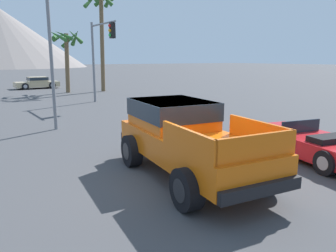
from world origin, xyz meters
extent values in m
plane|color=#424244|center=(0.00, 0.00, 0.00)|extent=(320.00, 320.00, 0.00)
cube|color=orange|center=(0.09, -0.41, 0.82)|extent=(2.56, 5.21, 0.64)
cube|color=orange|center=(0.22, 0.58, 1.50)|extent=(2.04, 2.41, 0.73)
cube|color=#1E2833|center=(0.22, 0.58, 1.63)|extent=(2.08, 2.46, 0.46)
cube|color=orange|center=(-1.01, -1.68, 1.38)|extent=(0.35, 1.99, 0.48)
cube|color=orange|center=(0.81, -1.92, 1.38)|extent=(0.35, 1.99, 0.48)
cube|color=orange|center=(-0.23, -2.75, 1.38)|extent=(1.83, 0.32, 0.48)
cube|color=black|center=(0.42, 2.11, 0.62)|extent=(1.88, 0.41, 0.24)
cube|color=black|center=(-0.25, -2.94, 0.62)|extent=(1.88, 0.41, 0.24)
cylinder|color=black|center=(-0.69, 1.25, 0.44)|extent=(0.45, 0.92, 0.88)
cylinder|color=#232326|center=(-0.69, 1.25, 0.44)|extent=(0.42, 0.53, 0.48)
cylinder|color=black|center=(1.27, 0.99, 0.44)|extent=(0.45, 0.92, 0.88)
cylinder|color=#232326|center=(1.27, 0.99, 0.44)|extent=(0.42, 0.53, 0.48)
cylinder|color=black|center=(-1.10, -1.81, 0.44)|extent=(0.45, 0.92, 0.88)
cylinder|color=#232326|center=(-1.10, -1.81, 0.44)|extent=(0.42, 0.53, 0.48)
cylinder|color=black|center=(0.86, -2.08, 0.44)|extent=(0.45, 0.92, 0.88)
cylinder|color=#232326|center=(0.86, -2.08, 0.44)|extent=(0.42, 0.53, 0.48)
cube|color=red|center=(4.18, -1.11, 0.44)|extent=(2.62, 4.57, 0.51)
cube|color=#1E2833|center=(4.28, -0.65, 0.88)|extent=(1.46, 0.37, 0.38)
cube|color=black|center=(4.02, -1.85, 0.77)|extent=(1.49, 0.88, 0.16)
cylinder|color=black|center=(3.65, 0.37, 0.33)|extent=(0.36, 0.69, 0.66)
cylinder|color=#9E9EA3|center=(3.65, 0.37, 0.33)|extent=(0.31, 0.40, 0.36)
cylinder|color=black|center=(5.28, 0.01, 0.33)|extent=(0.36, 0.69, 0.66)
cylinder|color=#9E9EA3|center=(5.28, 0.01, 0.33)|extent=(0.31, 0.40, 0.36)
cylinder|color=black|center=(3.08, -2.24, 0.33)|extent=(0.36, 0.69, 0.66)
cylinder|color=#9E9EA3|center=(3.08, -2.24, 0.33)|extent=(0.31, 0.40, 0.36)
cube|color=tan|center=(2.85, 28.27, 0.43)|extent=(4.16, 1.85, 0.51)
cube|color=tan|center=(2.96, 28.27, 0.93)|extent=(1.76, 1.60, 0.47)
cube|color=#1E2833|center=(2.96, 28.27, 0.98)|extent=(1.79, 1.64, 0.28)
cylinder|color=black|center=(1.58, 27.39, 0.32)|extent=(0.65, 0.23, 0.64)
cylinder|color=#9E9EA3|center=(1.58, 27.39, 0.32)|extent=(0.36, 0.24, 0.35)
cylinder|color=black|center=(1.56, 29.12, 0.32)|extent=(0.65, 0.23, 0.64)
cylinder|color=#9E9EA3|center=(1.56, 29.12, 0.32)|extent=(0.36, 0.24, 0.35)
cylinder|color=black|center=(4.15, 27.42, 0.32)|extent=(0.65, 0.23, 0.64)
cylinder|color=#9E9EA3|center=(4.15, 27.42, 0.32)|extent=(0.36, 0.24, 0.35)
cylinder|color=black|center=(4.13, 29.15, 0.32)|extent=(0.65, 0.23, 0.64)
cylinder|color=#9E9EA3|center=(4.13, 29.15, 0.32)|extent=(0.36, 0.24, 0.35)
cylinder|color=slate|center=(3.78, 15.13, 2.67)|extent=(0.16, 0.16, 5.35)
cylinder|color=slate|center=(3.78, 13.31, 5.10)|extent=(0.11, 3.64, 0.11)
cube|color=black|center=(3.78, 11.92, 4.60)|extent=(0.26, 0.34, 0.90)
sphere|color=red|center=(3.63, 11.92, 4.87)|extent=(0.20, 0.20, 0.20)
sphere|color=orange|center=(3.63, 11.92, 4.60)|extent=(0.20, 0.20, 0.20)
sphere|color=green|center=(3.63, 11.92, 4.33)|extent=(0.20, 0.20, 0.20)
cylinder|color=slate|center=(-1.08, 7.39, 3.56)|extent=(0.14, 0.14, 7.11)
cylinder|color=brown|center=(4.18, 22.24, 2.53)|extent=(0.36, 0.78, 5.08)
cone|color=#2D6028|center=(5.10, 22.47, 4.75)|extent=(0.40, 1.69, 1.39)
cone|color=#2D6028|center=(4.91, 23.20, 4.69)|extent=(1.56, 1.54, 1.62)
cone|color=#2D6028|center=(4.01, 23.20, 4.87)|extent=(1.58, 0.68, 1.02)
cone|color=#2D6028|center=(3.43, 22.79, 4.90)|extent=(1.02, 1.67, 0.92)
cone|color=#2D6028|center=(3.42, 21.91, 4.85)|extent=(1.36, 1.72, 1.11)
cone|color=#2D6028|center=(3.90, 21.74, 4.89)|extent=(1.56, 0.90, 0.95)
cone|color=#2D6028|center=(4.82, 21.64, 4.82)|extent=(1.80, 1.53, 1.21)
cylinder|color=brown|center=(7.27, 21.70, 4.28)|extent=(0.36, 0.66, 8.57)
camera|label=1|loc=(-4.81, -6.62, 2.97)|focal=35.00mm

